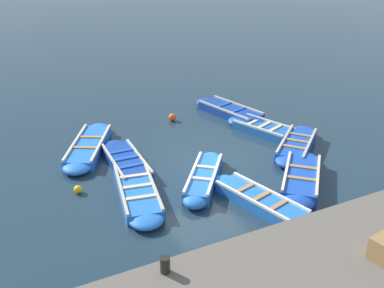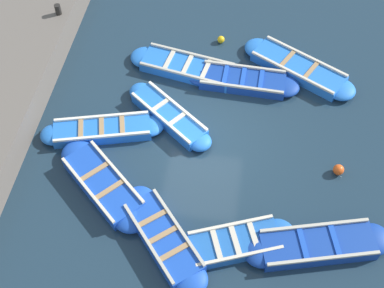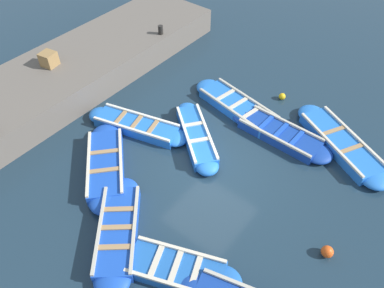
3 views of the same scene
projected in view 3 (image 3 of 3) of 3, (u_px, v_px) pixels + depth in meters
The scene contains 14 objects.
ground_plane at pixel (213, 167), 11.37m from camera, with size 120.00×120.00×0.00m, color #1C303F.
boat_bow_out at pixel (106, 165), 11.19m from camera, with size 3.28×3.11×0.44m.
boat_near_quay at pixel (341, 143), 11.86m from camera, with size 3.96×2.71×0.40m.
boat_alongside at pixel (176, 269), 8.93m from camera, with size 3.33×2.02×0.36m.
boat_outer_right at pixel (280, 134), 12.17m from camera, with size 3.63×1.05×0.37m.
boat_tucked at pixel (238, 107), 13.13m from camera, with size 4.04×1.64×0.37m.
boat_broadside at pixel (137, 126), 12.43m from camera, with size 3.72×1.70×0.39m.
boat_centre at pixel (196, 136), 12.07m from camera, with size 3.09×2.63×0.42m.
boat_inner_gap at pixel (118, 231), 9.62m from camera, with size 2.95×3.24×0.42m.
quay_wall at pixel (69, 74), 13.93m from camera, with size 3.39×13.18×1.00m.
bollard_mid_north at pixel (161, 30), 14.86m from camera, with size 0.20×0.20×0.35m, color black.
wooden_crate at pixel (49, 59), 13.26m from camera, with size 0.50×0.50×0.50m, color olive.
buoy_orange_near at pixel (327, 252), 9.25m from camera, with size 0.31×0.31×0.31m, color #E05119.
buoy_yellow_far at pixel (282, 96), 13.59m from camera, with size 0.25×0.25×0.25m, color #EAB214.
Camera 3 is at (4.14, -6.21, 8.63)m, focal length 35.00 mm.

